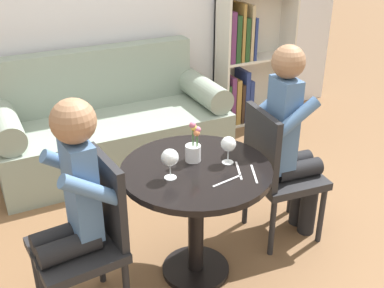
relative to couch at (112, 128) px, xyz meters
name	(u,v)px	position (x,y,z in m)	size (l,w,h in m)	color
ground_plane	(196,271)	(0.00, -1.55, -0.31)	(16.00, 16.00, 0.00)	brown
round_table	(196,194)	(0.00, -1.55, 0.23)	(0.82, 0.82, 0.71)	black
couch	(112,128)	(0.00, 0.00, 0.00)	(1.86, 0.80, 0.92)	gray
bookshelf_right	(244,63)	(1.45, 0.26, 0.29)	(0.76, 0.28, 1.28)	silver
chair_left	(89,234)	(-0.61, -1.57, 0.18)	(0.46, 0.46, 0.90)	#232326
chair_right	(276,169)	(0.61, -1.45, 0.18)	(0.46, 0.46, 0.90)	#232326
person_left	(69,212)	(-0.70, -1.59, 0.35)	(0.44, 0.36, 1.22)	black
person_right	(292,142)	(0.70, -1.46, 0.36)	(0.44, 0.36, 1.29)	black
wine_glass_left	(170,158)	(-0.17, -1.59, 0.52)	(0.09, 0.09, 0.16)	white
wine_glass_right	(228,145)	(0.18, -1.58, 0.51)	(0.08, 0.08, 0.16)	white
flower_vase	(193,148)	(0.02, -1.48, 0.48)	(0.09, 0.09, 0.23)	silver
knife_left_setting	(227,181)	(0.08, -1.75, 0.40)	(0.19, 0.05, 0.00)	silver
fork_left_setting	(254,174)	(0.24, -1.75, 0.40)	(0.09, 0.18, 0.00)	silver
knife_right_setting	(239,170)	(0.19, -1.68, 0.40)	(0.08, 0.18, 0.00)	silver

